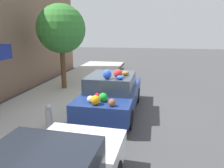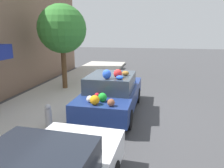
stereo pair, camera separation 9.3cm
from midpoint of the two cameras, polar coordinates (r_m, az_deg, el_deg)
The scene contains 5 objects.
ground_plane at distance 8.24m, azimuth -0.84°, elevation -7.23°, with size 60.00×60.00×0.00m, color #424244.
sidewalk_curb at distance 9.12m, azimuth -17.79°, elevation -5.32°, with size 24.00×3.20×0.15m.
street_tree at distance 10.88m, azimuth -13.38°, elevation 13.76°, with size 2.30×2.30×4.03m.
fire_hydrant at distance 6.85m, azimuth -16.56°, elevation -7.93°, with size 0.20×0.20×0.70m.
art_car at distance 7.94m, azimuth -0.38°, elevation -2.32°, with size 4.23×1.85×1.75m.
Camera 1 is at (-7.54, -1.50, 2.98)m, focal length 35.00 mm.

